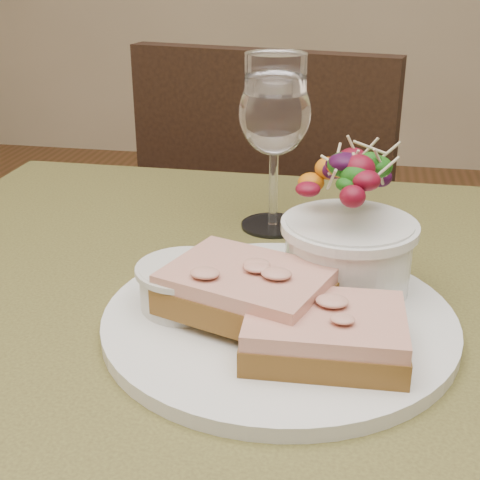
% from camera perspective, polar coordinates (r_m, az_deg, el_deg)
% --- Properties ---
extents(cafe_table, '(0.80, 0.80, 0.75)m').
position_cam_1_polar(cafe_table, '(0.61, 0.84, -15.25)').
color(cafe_table, '#413A1C').
rests_on(cafe_table, ground).
extents(chair_far, '(0.49, 0.49, 0.90)m').
position_cam_1_polar(chair_far, '(1.39, 3.90, -8.77)').
color(chair_far, black).
rests_on(chair_far, ground).
extents(dinner_plate, '(0.29, 0.29, 0.01)m').
position_cam_1_polar(dinner_plate, '(0.55, 3.35, -6.82)').
color(dinner_plate, silver).
rests_on(dinner_plate, cafe_table).
extents(sandwich_front, '(0.12, 0.09, 0.03)m').
position_cam_1_polar(sandwich_front, '(0.49, 7.24, -7.82)').
color(sandwich_front, '#493013').
rests_on(sandwich_front, dinner_plate).
extents(sandwich_back, '(0.15, 0.13, 0.03)m').
position_cam_1_polar(sandwich_back, '(0.53, 0.61, -4.26)').
color(sandwich_back, '#493013').
rests_on(sandwich_back, dinner_plate).
extents(ramekin, '(0.08, 0.08, 0.04)m').
position_cam_1_polar(ramekin, '(0.55, -4.64, -3.75)').
color(ramekin, beige).
rests_on(ramekin, dinner_plate).
extents(salad_bowl, '(0.11, 0.11, 0.13)m').
position_cam_1_polar(salad_bowl, '(0.57, 9.35, 1.41)').
color(salad_bowl, silver).
rests_on(salad_bowl, dinner_plate).
extents(garnish, '(0.05, 0.04, 0.02)m').
position_cam_1_polar(garnish, '(0.62, -0.62, -1.58)').
color(garnish, '#0C370A').
rests_on(garnish, dinner_plate).
extents(wine_glass, '(0.08, 0.08, 0.18)m').
position_cam_1_polar(wine_glass, '(0.71, 2.99, 10.39)').
color(wine_glass, white).
rests_on(wine_glass, cafe_table).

